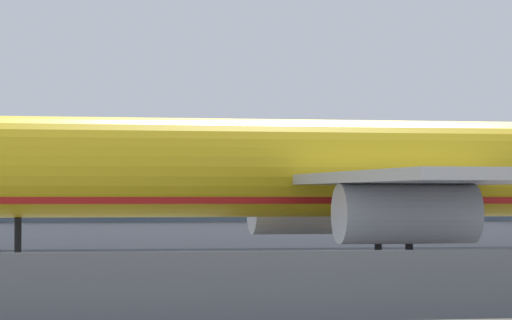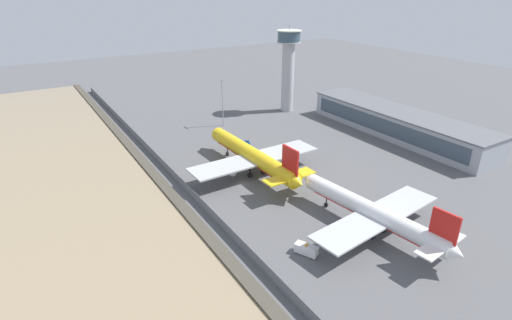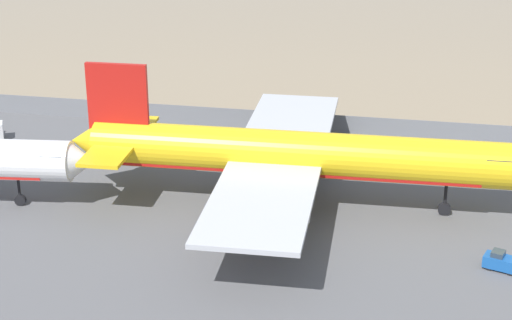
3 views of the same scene
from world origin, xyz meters
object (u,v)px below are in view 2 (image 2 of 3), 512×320
ops_van (306,249)px  cargo_jet_yellow (253,156)px  baggage_tug (247,143)px  control_tower (288,63)px  passenger_jet_white_red (373,213)px  apron_light_mast_apron_west (222,100)px

ops_van → cargo_jet_yellow: bearing=164.5°
baggage_tug → control_tower: control_tower is taller
baggage_tug → ops_van: size_ratio=0.63×
passenger_jet_white_red → apron_light_mast_apron_west: size_ratio=2.31×
passenger_jet_white_red → baggage_tug: 64.36m
baggage_tug → ops_van: 66.75m
apron_light_mast_apron_west → baggage_tug: bearing=-6.1°
baggage_tug → apron_light_mast_apron_west: apron_light_mast_apron_west is taller
ops_van → control_tower: size_ratio=0.14×
passenger_jet_white_red → baggage_tug: size_ratio=12.68×
baggage_tug → ops_van: bearing=-19.3°
passenger_jet_white_red → baggage_tug: bearing=177.3°
cargo_jet_yellow → ops_van: 43.60m
cargo_jet_yellow → baggage_tug: (-21.21, 10.44, -4.89)m
cargo_jet_yellow → ops_van: bearing=-15.5°
cargo_jet_yellow → baggage_tug: 24.14m
cargo_jet_yellow → passenger_jet_white_red: size_ratio=1.11×
baggage_tug → apron_light_mast_apron_west: (-24.21, 2.61, 10.19)m
cargo_jet_yellow → baggage_tug: size_ratio=14.14×
cargo_jet_yellow → control_tower: 71.04m
ops_van → control_tower: bearing=146.5°
control_tower → apron_light_mast_apron_west: 37.43m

